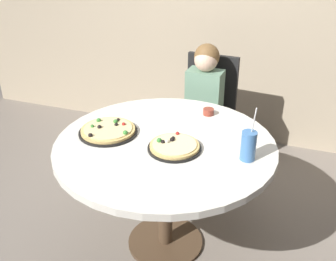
# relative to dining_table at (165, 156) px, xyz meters

# --- Properties ---
(ground_plane) EXTENTS (8.00, 8.00, 0.00)m
(ground_plane) POSITION_rel_dining_table_xyz_m (0.00, 0.00, -0.66)
(ground_plane) COLOR slate
(dining_table) EXTENTS (1.25, 1.25, 0.75)m
(dining_table) POSITION_rel_dining_table_xyz_m (0.00, 0.00, 0.00)
(dining_table) COLOR silver
(dining_table) RESTS_ON ground_plane
(chair_wooden) EXTENTS (0.42, 0.42, 0.95)m
(chair_wooden) POSITION_rel_dining_table_xyz_m (0.00, 0.96, -0.13)
(chair_wooden) COLOR black
(chair_wooden) RESTS_ON ground_plane
(diner_child) EXTENTS (0.27, 0.42, 1.08)m
(diner_child) POSITION_rel_dining_table_xyz_m (-0.00, 0.78, -0.17)
(diner_child) COLOR #3F4766
(diner_child) RESTS_ON ground_plane
(pizza_veggie) EXTENTS (0.30, 0.30, 0.05)m
(pizza_veggie) POSITION_rel_dining_table_xyz_m (0.07, -0.05, 0.11)
(pizza_veggie) COLOR black
(pizza_veggie) RESTS_ON dining_table
(pizza_cheese) EXTENTS (0.35, 0.35, 0.05)m
(pizza_cheese) POSITION_rel_dining_table_xyz_m (-0.35, -0.01, 0.11)
(pizza_cheese) COLOR black
(pizza_cheese) RESTS_ON dining_table
(soda_cup) EXTENTS (0.08, 0.08, 0.31)m
(soda_cup) POSITION_rel_dining_table_xyz_m (0.47, -0.02, 0.17)
(soda_cup) COLOR #3F72B2
(soda_cup) RESTS_ON dining_table
(sauce_bowl) EXTENTS (0.07, 0.07, 0.04)m
(sauce_bowl) POSITION_rel_dining_table_xyz_m (0.14, 0.43, 0.11)
(sauce_bowl) COLOR brown
(sauce_bowl) RESTS_ON dining_table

